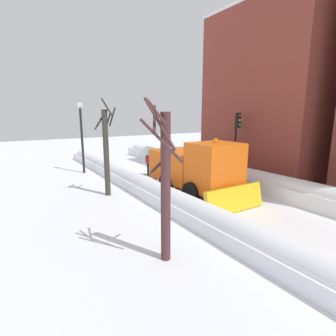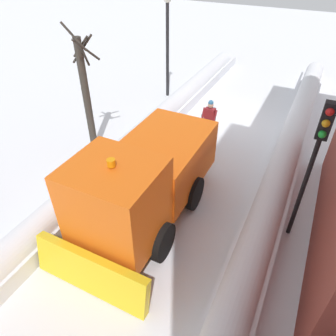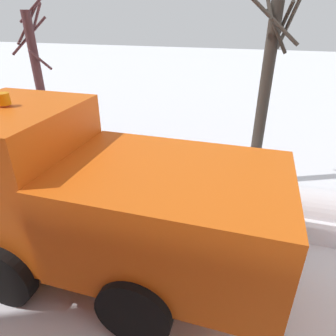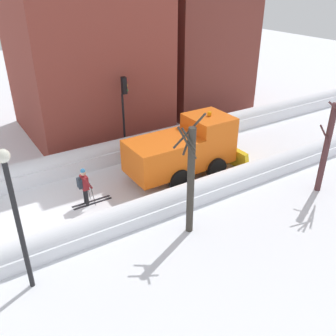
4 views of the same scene
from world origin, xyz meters
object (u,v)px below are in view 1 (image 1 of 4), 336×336
skier (149,161)px  street_lamp (81,129)px  plow_truck (196,168)px  bare_tree_mid (165,184)px  bare_tree_near (106,150)px  traffic_light_pole (237,133)px

skier → street_lamp: street_lamp is taller
plow_truck → bare_tree_mid: bearing=43.9°
street_lamp → bare_tree_near: size_ratio=1.00×
traffic_light_pole → street_lamp: bearing=-43.9°
street_lamp → bare_tree_mid: (1.09, 13.11, -0.86)m
traffic_light_pole → bare_tree_mid: (8.79, 5.71, -0.70)m
street_lamp → traffic_light_pole: bearing=136.1°
skier → traffic_light_pole: traffic_light_pole is taller
bare_tree_near → street_lamp: bearing=-93.3°
plow_truck → bare_tree_near: size_ratio=1.20×
skier → bare_tree_near: 5.05m
plow_truck → bare_tree_near: (3.90, -2.52, 0.92)m
plow_truck → bare_tree_near: bare_tree_near is taller
bare_tree_mid → bare_tree_near: bearing=-96.1°
skier → bare_tree_mid: size_ratio=0.39×
plow_truck → street_lamp: 9.49m
plow_truck → traffic_light_pole: bearing=-163.4°
bare_tree_mid → street_lamp: bearing=-94.8°
bare_tree_mid → skier: bearing=-115.8°
plow_truck → street_lamp: size_ratio=1.20×
traffic_light_pole → bare_tree_mid: bearing=33.0°
skier → traffic_light_pole: size_ratio=0.42×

